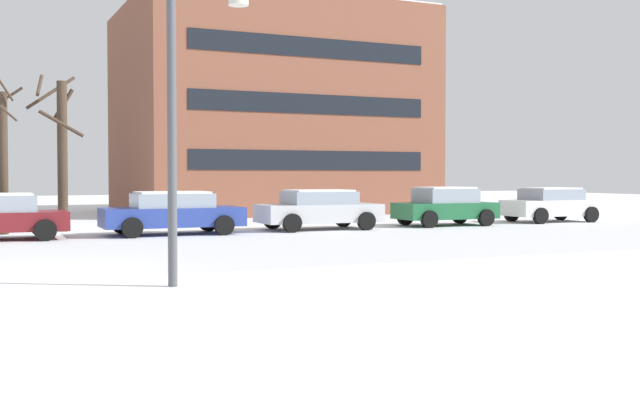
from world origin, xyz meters
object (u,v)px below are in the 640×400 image
parked_car_silver (319,209)px  parked_car_green (445,206)px  street_lamp (186,97)px  parked_car_white (551,204)px  parked_car_blue (172,212)px

parked_car_silver → parked_car_green: 5.26m
street_lamp → parked_car_silver: bearing=55.8°
street_lamp → parked_car_white: bearing=32.3°
parked_car_silver → parked_car_white: parked_car_white is taller
parked_car_silver → parked_car_blue: bearing=-179.1°
parked_car_silver → street_lamp: bearing=-124.2°
parked_car_blue → parked_car_white: 15.77m
street_lamp → parked_car_blue: 12.02m
parked_car_silver → parked_car_green: parked_car_green is taller
parked_car_silver → parked_car_white: size_ratio=1.08×
street_lamp → parked_car_silver: size_ratio=1.24×
parked_car_blue → parked_car_green: size_ratio=1.16×
parked_car_silver → parked_car_green: size_ratio=1.12×
parked_car_green → parked_car_white: (5.26, 0.12, -0.02)m
parked_car_white → parked_car_green: bearing=-178.7°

